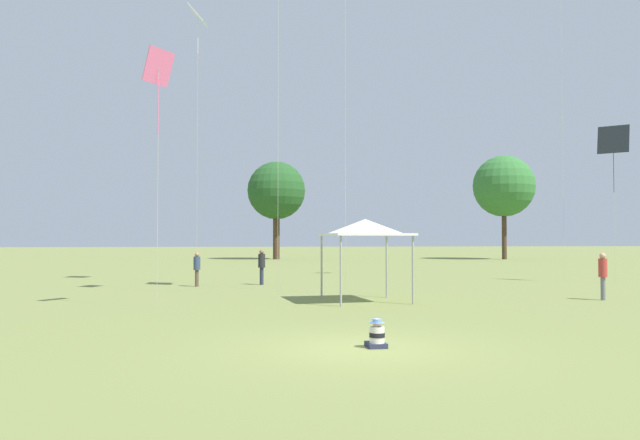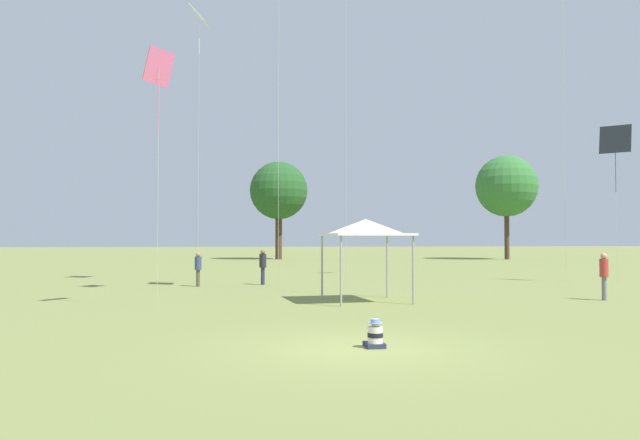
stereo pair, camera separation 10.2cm
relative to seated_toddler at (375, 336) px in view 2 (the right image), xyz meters
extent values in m
plane|color=olive|center=(-0.39, -0.09, -0.24)|extent=(300.00, 300.00, 0.00)
cube|color=#282D47|center=(0.00, 0.06, -0.19)|extent=(0.40, 0.48, 0.10)
cylinder|color=silver|center=(0.00, -0.02, 0.02)|extent=(0.32, 0.32, 0.32)
cylinder|color=black|center=(0.00, -0.02, 0.02)|extent=(0.33, 0.33, 0.09)
sphere|color=#DBAD89|center=(0.00, -0.02, 0.26)|extent=(0.18, 0.18, 0.18)
cylinder|color=#6B8ED1|center=(0.00, -0.02, 0.26)|extent=(0.30, 0.30, 0.01)
cylinder|color=#6B8ED1|center=(0.00, -0.02, 0.30)|extent=(0.18, 0.18, 0.08)
cylinder|color=brown|center=(-4.66, 16.59, 0.14)|extent=(0.24, 0.24, 0.76)
cylinder|color=#334260|center=(-4.66, 16.59, 0.82)|extent=(0.43, 0.43, 0.60)
sphere|color=#A37556|center=(-4.66, 16.59, 1.21)|extent=(0.21, 0.21, 0.21)
cylinder|color=slate|center=(10.10, 8.40, 0.17)|extent=(0.19, 0.19, 0.82)
cylinder|color=#B23833|center=(10.10, 8.40, 0.91)|extent=(0.34, 0.34, 0.65)
sphere|color=tan|center=(10.10, 8.40, 1.33)|extent=(0.22, 0.22, 0.22)
cylinder|color=#282D42|center=(-1.69, 17.31, 0.17)|extent=(0.21, 0.21, 0.82)
cylinder|color=#232328|center=(-1.69, 17.31, 0.90)|extent=(0.38, 0.38, 0.65)
sphere|color=brown|center=(-1.69, 17.31, 1.31)|extent=(0.22, 0.22, 0.22)
cube|color=white|center=(1.60, 8.98, 2.09)|extent=(3.09, 3.09, 0.08)
cone|color=white|center=(1.60, 8.98, 2.38)|extent=(2.94, 2.94, 0.50)
cylinder|color=#99999E|center=(0.21, 10.08, 0.90)|extent=(0.07, 0.07, 2.29)
cylinder|color=#99999E|center=(2.70, 10.38, 0.90)|extent=(0.07, 0.07, 2.29)
cylinder|color=#99999E|center=(0.51, 7.59, 0.90)|extent=(0.07, 0.07, 2.29)
cylinder|color=#99999E|center=(3.00, 7.89, 0.90)|extent=(0.07, 0.07, 2.29)
cube|color=#1E2328|center=(15.55, 16.17, 6.84)|extent=(1.33, 1.24, 1.40)
cylinder|color=#1E2328|center=(15.55, 16.17, 5.28)|extent=(0.02, 0.02, 2.12)
cylinder|color=#BCB7A8|center=(15.55, 16.17, 3.30)|extent=(0.01, 0.01, 7.08)
cylinder|color=#BCB7A8|center=(13.67, 17.58, 10.17)|extent=(0.01, 0.01, 20.81)
cube|color=pink|center=(-5.30, 7.74, 7.39)|extent=(0.95, 1.11, 1.06)
cylinder|color=pink|center=(-5.30, 7.74, 6.13)|extent=(0.02, 0.02, 1.76)
cylinder|color=#BCB7A8|center=(-5.30, 7.74, 3.58)|extent=(0.01, 0.01, 7.63)
cube|color=white|center=(-4.82, 18.74, 12.99)|extent=(0.98, 1.31, 0.92)
cylinder|color=white|center=(-4.82, 18.74, 11.83)|extent=(0.02, 0.02, 1.49)
cylinder|color=#BCB7A8|center=(-4.82, 18.74, 6.37)|extent=(0.01, 0.01, 13.22)
cylinder|color=#BCB7A8|center=(1.42, 12.00, 7.25)|extent=(0.01, 0.01, 14.98)
cylinder|color=#BCB7A8|center=(-1.34, 10.56, 7.41)|extent=(0.01, 0.01, 15.29)
cylinder|color=#473323|center=(24.80, 49.92, 2.72)|extent=(0.50, 0.50, 5.91)
sphere|color=#337033|center=(24.80, 49.92, 7.44)|extent=(6.43, 6.43, 6.43)
cylinder|color=#473323|center=(1.10, 53.06, 2.54)|extent=(0.70, 0.70, 5.56)
sphere|color=#235123|center=(1.10, 53.06, 6.99)|extent=(6.07, 6.07, 6.07)
camera|label=1|loc=(-2.75, -12.32, 1.96)|focal=35.00mm
camera|label=2|loc=(-2.65, -12.34, 1.96)|focal=35.00mm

